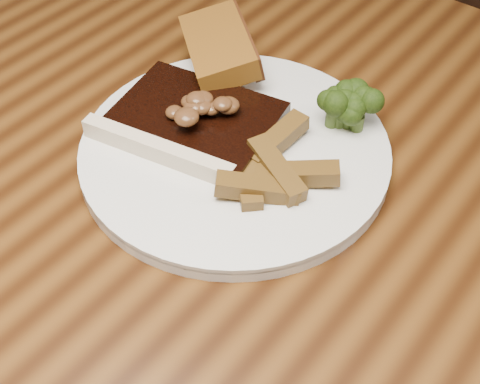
% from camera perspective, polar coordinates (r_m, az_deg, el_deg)
% --- Properties ---
extents(dining_table, '(1.60, 0.90, 0.75)m').
position_cam_1_polar(dining_table, '(0.66, 1.13, -7.98)').
color(dining_table, '#532F10').
rests_on(dining_table, ground).
extents(plate, '(0.31, 0.31, 0.01)m').
position_cam_1_polar(plate, '(0.64, -0.45, 3.37)').
color(plate, white).
rests_on(plate, dining_table).
extents(steak, '(0.17, 0.14, 0.02)m').
position_cam_1_polar(steak, '(0.65, -3.92, 5.92)').
color(steak, black).
rests_on(steak, plate).
extents(steak_bone, '(0.16, 0.04, 0.02)m').
position_cam_1_polar(steak_bone, '(0.62, -7.03, 3.31)').
color(steak_bone, beige).
rests_on(steak_bone, plate).
extents(mushroom_pile, '(0.07, 0.07, 0.03)m').
position_cam_1_polar(mushroom_pile, '(0.64, -3.54, 7.97)').
color(mushroom_pile, brown).
rests_on(mushroom_pile, steak).
extents(garlic_bread, '(0.13, 0.12, 0.02)m').
position_cam_1_polar(garlic_bread, '(0.72, -1.80, 10.98)').
color(garlic_bread, brown).
rests_on(garlic_bread, plate).
extents(potato_wedges, '(0.10, 0.10, 0.02)m').
position_cam_1_polar(potato_wedges, '(0.60, 3.53, 2.29)').
color(potato_wedges, brown).
rests_on(potato_wedges, plate).
extents(broccoli_cluster, '(0.07, 0.07, 0.04)m').
position_cam_1_polar(broccoli_cluster, '(0.65, 8.94, 6.78)').
color(broccoli_cluster, '#293E0E').
rests_on(broccoli_cluster, plate).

